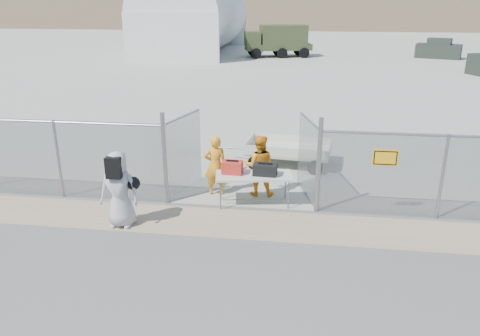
# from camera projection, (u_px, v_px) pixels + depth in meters

# --- Properties ---
(ground) EXTENTS (160.00, 160.00, 0.00)m
(ground) POSITION_uv_depth(u_px,v_px,m) (228.00, 243.00, 10.59)
(ground) COLOR #4B4A4A
(tarmac_inside) EXTENTS (160.00, 80.00, 0.01)m
(tarmac_inside) POSITION_uv_depth(u_px,v_px,m) (292.00, 51.00, 49.71)
(tarmac_inside) COLOR #A2A494
(tarmac_inside) RESTS_ON ground
(dirt_strip) EXTENTS (44.00, 1.60, 0.01)m
(dirt_strip) POSITION_uv_depth(u_px,v_px,m) (234.00, 223.00, 11.52)
(dirt_strip) COLOR tan
(dirt_strip) RESTS_ON ground
(distant_hills) EXTENTS (140.00, 6.00, 9.00)m
(distant_hills) POSITION_uv_depth(u_px,v_px,m) (329.00, 4.00, 81.07)
(distant_hills) COLOR #7F684F
(distant_hills) RESTS_ON ground
(chain_link_fence) EXTENTS (40.00, 0.20, 2.20)m
(chain_link_fence) POSITION_uv_depth(u_px,v_px,m) (240.00, 168.00, 12.08)
(chain_link_fence) COLOR gray
(chain_link_fence) RESTS_ON ground
(quonset_hangar) EXTENTS (9.00, 18.00, 8.00)m
(quonset_hangar) POSITION_uv_depth(u_px,v_px,m) (194.00, 12.00, 47.78)
(quonset_hangar) COLOR silver
(quonset_hangar) RESTS_ON ground
(folding_table) EXTENTS (2.11, 1.15, 0.85)m
(folding_table) POSITION_uv_depth(u_px,v_px,m) (254.00, 190.00, 12.47)
(folding_table) COLOR beige
(folding_table) RESTS_ON ground
(orange_bag) EXTENTS (0.55, 0.38, 0.33)m
(orange_bag) POSITION_uv_depth(u_px,v_px,m) (232.00, 167.00, 12.37)
(orange_bag) COLOR red
(orange_bag) RESTS_ON folding_table
(black_duffel) EXTENTS (0.64, 0.40, 0.30)m
(black_duffel) POSITION_uv_depth(u_px,v_px,m) (265.00, 170.00, 12.26)
(black_duffel) COLOR black
(black_duffel) RESTS_ON folding_table
(security_worker_left) EXTENTS (0.69, 0.52, 1.71)m
(security_worker_left) POSITION_uv_depth(u_px,v_px,m) (215.00, 166.00, 12.98)
(security_worker_left) COLOR orange
(security_worker_left) RESTS_ON ground
(security_worker_right) EXTENTS (0.87, 0.69, 1.74)m
(security_worker_right) POSITION_uv_depth(u_px,v_px,m) (259.00, 166.00, 12.94)
(security_worker_right) COLOR orange
(security_worker_right) RESTS_ON ground
(visitor) EXTENTS (0.94, 0.63, 1.89)m
(visitor) POSITION_uv_depth(u_px,v_px,m) (119.00, 189.00, 11.12)
(visitor) COLOR #AAAAAA
(visitor) RESTS_ON ground
(utility_trailer) EXTENTS (3.72, 2.20, 0.86)m
(utility_trailer) POSITION_uv_depth(u_px,v_px,m) (289.00, 152.00, 15.49)
(utility_trailer) COLOR beige
(utility_trailer) RESTS_ON ground
(military_truck) EXTENTS (6.53, 3.72, 2.94)m
(military_truck) POSITION_uv_depth(u_px,v_px,m) (278.00, 41.00, 44.25)
(military_truck) COLOR #3A4324
(military_truck) RESTS_ON ground
(parked_vehicle_mid) EXTENTS (4.29, 3.06, 1.77)m
(parked_vehicle_mid) POSITION_uv_depth(u_px,v_px,m) (439.00, 49.00, 43.42)
(parked_vehicle_mid) COLOR #282E28
(parked_vehicle_mid) RESTS_ON ground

